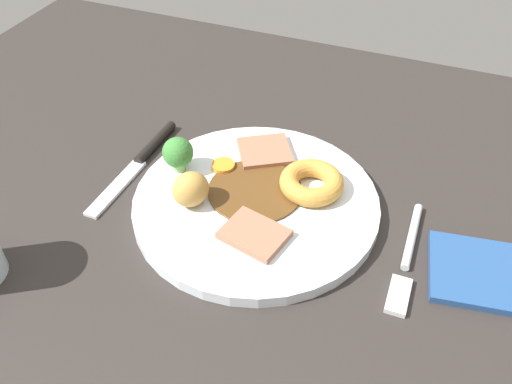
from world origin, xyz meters
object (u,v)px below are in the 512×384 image
object	(u,v)px
meat_slice_under	(265,152)
yorkshire_pudding	(312,182)
meat_slice_main	(254,234)
folded_napkin	(486,274)
carrot_coin_front	(223,166)
knife	(142,158)
roast_potato_left	(191,189)
fork	(407,259)
dinner_plate	(256,203)
broccoli_floret	(178,153)

from	to	relation	value
meat_slice_under	yorkshire_pudding	bearing A→B (deg)	150.11
meat_slice_main	meat_slice_under	world-z (taller)	same
meat_slice_under	folded_napkin	distance (cm)	28.31
meat_slice_main	carrot_coin_front	world-z (taller)	meat_slice_main
knife	folded_napkin	world-z (taller)	knife
yorkshire_pudding	roast_potato_left	xyz separation A→B (cm)	(11.64, 6.94, 0.90)
yorkshire_pudding	knife	bearing A→B (deg)	3.01
yorkshire_pudding	folded_napkin	size ratio (longest dim) A/B	0.66
carrot_coin_front	folded_napkin	distance (cm)	30.88
roast_potato_left	fork	size ratio (longest dim) A/B	0.27
meat_slice_main	dinner_plate	bearing A→B (deg)	-70.09
dinner_plate	yorkshire_pudding	distance (cm)	6.69
dinner_plate	carrot_coin_front	distance (cm)	6.68
broccoli_floret	carrot_coin_front	bearing A→B (deg)	-155.92
fork	folded_napkin	distance (cm)	7.74
folded_napkin	dinner_plate	bearing A→B (deg)	-1.82
meat_slice_main	knife	size ratio (longest dim) A/B	0.35
knife	roast_potato_left	bearing A→B (deg)	61.24
broccoli_floret	knife	distance (cm)	7.03
carrot_coin_front	fork	world-z (taller)	carrot_coin_front
carrot_coin_front	meat_slice_under	bearing A→B (deg)	-129.93
meat_slice_under	knife	distance (cm)	15.41
dinner_plate	carrot_coin_front	size ratio (longest dim) A/B	10.17
meat_slice_under	roast_potato_left	world-z (taller)	roast_potato_left
roast_potato_left	carrot_coin_front	distance (cm)	6.99
meat_slice_main	carrot_coin_front	xyz separation A→B (cm)	(7.56, -9.02, -0.07)
broccoli_floret	dinner_plate	bearing A→B (deg)	172.17
yorkshire_pudding	broccoli_floret	xyz separation A→B (cm)	(15.57, 2.31, 1.36)
meat_slice_main	fork	size ratio (longest dim) A/B	0.42
dinner_plate	roast_potato_left	distance (cm)	7.62
meat_slice_main	carrot_coin_front	size ratio (longest dim) A/B	2.37
meat_slice_main	yorkshire_pudding	distance (cm)	9.81
dinner_plate	fork	distance (cm)	17.38
dinner_plate	broccoli_floret	world-z (taller)	broccoli_floret
meat_slice_under	knife	world-z (taller)	meat_slice_under
meat_slice_under	carrot_coin_front	xyz separation A→B (cm)	(3.63, 4.34, -0.07)
meat_slice_main	roast_potato_left	size ratio (longest dim) A/B	1.54
roast_potato_left	knife	size ratio (longest dim) A/B	0.23
dinner_plate	folded_napkin	distance (cm)	24.99
meat_slice_main	yorkshire_pudding	size ratio (longest dim) A/B	0.88
carrot_coin_front	knife	size ratio (longest dim) A/B	0.15
meat_slice_under	folded_napkin	bearing A→B (deg)	162.16
roast_potato_left	carrot_coin_front	xyz separation A→B (cm)	(-0.80, -6.74, -1.65)
carrot_coin_front	fork	size ratio (longest dim) A/B	0.18
fork	meat_slice_main	bearing A→B (deg)	-77.02
meat_slice_under	knife	bearing A→B (deg)	20.13
yorkshire_pudding	roast_potato_left	world-z (taller)	roast_potato_left
meat_slice_main	broccoli_floret	world-z (taller)	broccoli_floret
dinner_plate	carrot_coin_front	world-z (taller)	carrot_coin_front
fork	broccoli_floret	bearing A→B (deg)	-97.33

